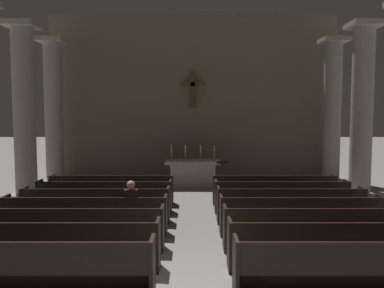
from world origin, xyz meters
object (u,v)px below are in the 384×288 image
Objects in this scene: pew_left_row_2 at (54,245)px; lectern at (222,177)px; pew_left_row_7 at (111,189)px; pew_right_row_2 at (332,245)px; lone_worshipper at (131,206)px; pew_left_row_4 at (84,215)px; column_right_third at (361,115)px; pew_left_row_6 at (104,197)px; candlestick_inner_right at (199,156)px; pew_left_row_5 at (95,205)px; column_left_third at (23,115)px; pew_right_row_5 at (289,205)px; candlestick_outer_left at (171,156)px; column_left_fourth at (53,114)px; column_right_fourth at (331,114)px; pew_right_row_4 at (300,215)px; pew_right_row_3 at (314,228)px; candlestick_inner_left at (184,156)px; pew_right_row_7 at (273,189)px; pew_left_row_1 at (31,267)px; pew_right_row_6 at (280,196)px; pew_right_row_1 at (355,267)px; altar at (192,172)px; pew_left_row_3 at (71,228)px; candlestick_outer_right at (213,156)px.

pew_left_row_2 is 3.37× the size of lectern.
pew_right_row_2 is (5.15, -5.24, 0.00)m from pew_left_row_7.
pew_right_row_2 is 4.59m from lone_worshipper.
pew_left_row_4 is 9.35m from column_right_third.
pew_left_row_6 is 6.37× the size of candlestick_inner_right.
pew_left_row_5 is 1.51m from lone_worshipper.
pew_right_row_5 is at bearing -19.03° from column_left_third.
pew_left_row_4 is 1.00× the size of pew_left_row_5.
column_left_fourth is at bearing 176.35° from candlestick_outer_left.
pew_left_row_5 is 10.19m from column_right_fourth.
pew_right_row_4 is (5.15, -2.10, 0.00)m from pew_left_row_6.
pew_left_row_5 is 8.96m from column_right_third.
column_right_third is 7.10m from candlestick_outer_left.
pew_right_row_3 is 7.97m from candlestick_inner_left.
pew_left_row_2 is 7.35m from pew_right_row_7.
pew_left_row_1 and pew_left_row_6 have the same top height.
pew_left_row_4 is 5.45m from column_left_third.
candlestick_inner_right reaches higher than lectern.
lone_worshipper is at bearing -136.91° from column_right_fourth.
pew_left_row_6 is 2.94× the size of lone_worshipper.
column_left_fourth reaches higher than pew_left_row_6.
pew_right_row_6 is (5.15, 1.05, 0.00)m from pew_left_row_5.
pew_right_row_6 is 1.05m from pew_right_row_7.
pew_right_row_5 is 6.37× the size of candlestick_inner_right.
altar is at bearing 105.17° from pew_right_row_1.
pew_left_row_1 is 0.66× the size of column_right_fourth.
candlestick_inner_left is at bearing 72.91° from pew_left_row_3.
pew_right_row_4 is (0.00, 2.10, 0.00)m from pew_right_row_2.
column_left_fourth and column_right_fourth have the same top height.
pew_left_row_1 is at bearing -90.00° from pew_left_row_2.
pew_left_row_5 is 5.56m from pew_right_row_7.
candlestick_inner_left is at bearing 106.85° from pew_right_row_1.
pew_left_row_3 and pew_left_row_5 have the same top height.
candlestick_outer_right is (3.43, 6.35, 0.72)m from pew_left_row_4.
pew_right_row_1 and pew_right_row_3 have the same top height.
candlestick_inner_right is at bearing 107.09° from pew_right_row_3.
column_right_fourth reaches higher than pew_left_row_6.
candlestick_inner_left is at bearing 108.80° from pew_right_row_2.
pew_right_row_5 is at bearing -34.45° from column_left_fourth.
pew_right_row_5 is at bearing 90.00° from pew_right_row_1.
column_right_third is at bearing -15.95° from lectern.
candlestick_inner_right is at bearing 68.77° from pew_left_row_3.
pew_right_row_1 is 9.95m from candlestick_inner_left.
pew_right_row_6 is at bearing 26.92° from lone_worshipper.
pew_right_row_1 is at bearing -22.14° from pew_left_row_3.
column_right_third reaches higher than pew_right_row_2.
lectern reaches higher than pew_right_row_4.
column_left_third is (-3.02, 1.77, 2.37)m from pew_left_row_6.
lone_worshipper is (1.10, -2.06, 0.22)m from pew_left_row_6.
lone_worshipper is (1.10, 2.14, 0.22)m from pew_left_row_2.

